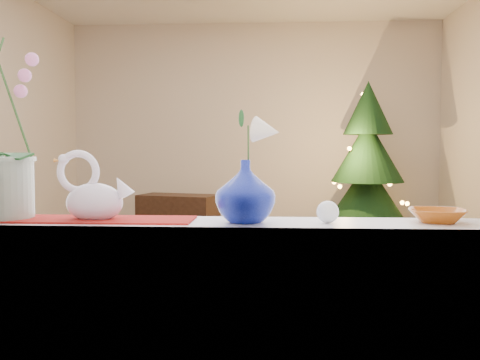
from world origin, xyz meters
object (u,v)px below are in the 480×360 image
object	(u,v)px
paperweight	(328,212)
xmas_tree	(367,168)
blue_vase	(245,186)
swan	(94,187)
amber_dish	(437,216)
side_table	(178,223)

from	to	relation	value
paperweight	xmas_tree	size ratio (longest dim) A/B	0.04
blue_vase	xmas_tree	distance (m)	4.35
swan	xmas_tree	distance (m)	4.49
paperweight	amber_dish	size ratio (longest dim) A/B	0.46
amber_dish	xmas_tree	world-z (taller)	xmas_tree
paperweight	swan	bearing A→B (deg)	179.10
swan	blue_vase	distance (m)	0.50
xmas_tree	swan	bearing A→B (deg)	-111.22
swan	amber_dish	distance (m)	1.13
xmas_tree	side_table	xyz separation A→B (m)	(-2.10, 0.01, -0.63)
amber_dish	xmas_tree	bearing A→B (deg)	83.18
swan	blue_vase	bearing A→B (deg)	-11.09
swan	blue_vase	world-z (taller)	blue_vase
paperweight	xmas_tree	distance (m)	4.29
blue_vase	side_table	world-z (taller)	blue_vase
amber_dish	side_table	size ratio (longest dim) A/B	0.18
swan	paperweight	bearing A→B (deg)	-10.30
paperweight	xmas_tree	bearing A→B (deg)	78.49
blue_vase	swan	bearing A→B (deg)	178.31
xmas_tree	amber_dish	bearing A→B (deg)	-96.82
blue_vase	amber_dish	distance (m)	0.63
blue_vase	paperweight	distance (m)	0.28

